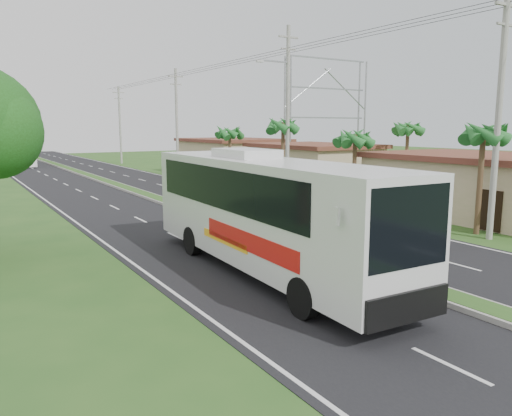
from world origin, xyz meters
TOP-DOWN VIEW (x-y plane):
  - ground at (0.00, 0.00)m, footprint 180.00×180.00m
  - road_asphalt at (0.00, 20.00)m, footprint 14.00×160.00m
  - median_strip at (0.00, 20.00)m, footprint 1.20×160.00m
  - lane_edge_left at (-6.70, 20.00)m, footprint 0.12×160.00m
  - lane_edge_right at (6.70, 20.00)m, footprint 0.12×160.00m
  - shop_near at (14.00, 6.00)m, footprint 8.60×12.60m
  - shop_mid at (14.00, 22.00)m, footprint 7.60×10.60m
  - shop_far at (14.00, 36.00)m, footprint 8.60×11.60m
  - palm_verge_a at (9.00, 3.00)m, footprint 2.40×2.40m
  - palm_verge_b at (9.40, 12.00)m, footprint 2.40×2.40m
  - palm_verge_c at (8.80, 19.00)m, footprint 2.40×2.40m
  - palm_verge_d at (9.30, 28.00)m, footprint 2.40×2.40m
  - palm_behind_shop at (17.50, 15.00)m, footprint 2.40×2.40m
  - utility_pole_a at (8.50, 2.00)m, footprint 1.60×0.28m
  - utility_pole_b at (8.47, 18.00)m, footprint 3.20×0.28m
  - utility_pole_c at (8.50, 38.00)m, footprint 1.60×0.28m
  - utility_pole_d at (8.50, 58.00)m, footprint 1.60×0.28m
  - billboard_lattice at (22.00, 30.00)m, footprint 10.18×1.18m
  - coach_bus_main at (-3.11, 3.05)m, footprint 3.29×13.37m
  - coach_bus_far at (-4.52, 60.69)m, footprint 3.31×11.35m
  - motorcyclist at (-1.87, 2.00)m, footprint 1.55×0.48m

SIDE VIEW (x-z plane):
  - ground at x=0.00m, z-range 0.00..0.00m
  - lane_edge_left at x=-6.70m, z-range 0.00..0.00m
  - lane_edge_right at x=6.70m, z-range 0.00..0.00m
  - road_asphalt at x=0.00m, z-range 0.00..0.02m
  - median_strip at x=0.00m, z-range 0.01..0.20m
  - motorcyclist at x=-1.87m, z-range -0.26..2.13m
  - shop_near at x=14.00m, z-range 0.02..3.54m
  - coach_bus_far at x=-4.52m, z-range 0.22..3.48m
  - shop_mid at x=14.00m, z-range 0.02..3.69m
  - shop_far at x=14.00m, z-range 0.02..3.84m
  - coach_bus_main at x=-3.11m, z-range 0.21..4.50m
  - palm_verge_b at x=9.40m, z-range 1.83..6.88m
  - palm_verge_d at x=9.30m, z-range 1.92..7.17m
  - palm_verge_a at x=9.00m, z-range 2.02..7.47m
  - palm_behind_shop at x=17.50m, z-range 2.11..7.76m
  - palm_verge_c at x=8.80m, z-range 2.20..8.05m
  - utility_pole_d at x=8.50m, z-range 0.17..10.67m
  - utility_pole_a at x=8.50m, z-range 0.17..11.17m
  - utility_pole_c at x=8.50m, z-range 0.17..11.17m
  - utility_pole_b at x=8.47m, z-range 0.26..12.26m
  - billboard_lattice at x=22.00m, z-range 0.79..12.86m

